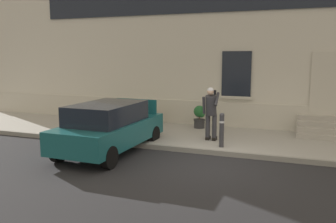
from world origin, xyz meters
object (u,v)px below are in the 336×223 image
at_px(person_on_phone, 211,110).
at_px(planter_charcoal, 200,116).
at_px(bollard_near_person, 222,129).
at_px(hatchback_car_teal, 110,127).
at_px(bollard_far_left, 125,122).
at_px(planter_terracotta, 151,113).
at_px(planter_cream, 107,111).

xyz_separation_m(person_on_phone, planter_charcoal, (-0.88, 1.86, -0.54)).
bearing_deg(bollard_near_person, planter_charcoal, 118.42).
distance_m(hatchback_car_teal, bollard_far_left, 1.23).
height_order(hatchback_car_teal, bollard_far_left, hatchback_car_teal).
height_order(bollard_far_left, person_on_phone, person_on_phone).
distance_m(hatchback_car_teal, planter_terracotta, 3.81).
xyz_separation_m(planter_terracotta, planter_charcoal, (1.99, -0.01, 0.00)).
bearing_deg(planter_terracotta, hatchback_car_teal, -85.86).
bearing_deg(hatchback_car_teal, planter_cream, 121.10).
bearing_deg(hatchback_car_teal, planter_terracotta, 94.14).
xyz_separation_m(person_on_phone, planter_cream, (-4.86, 1.83, -0.54)).
height_order(planter_cream, planter_terracotta, same).
relative_size(planter_cream, planter_terracotta, 1.00).
bearing_deg(planter_terracotta, person_on_phone, -33.02).
xyz_separation_m(hatchback_car_teal, planter_terracotta, (-0.27, 3.80, -0.18)).
bearing_deg(bollard_far_left, hatchback_car_teal, -83.89).
distance_m(bollard_far_left, planter_terracotta, 2.58).
bearing_deg(person_on_phone, bollard_near_person, -42.43).
height_order(planter_cream, planter_charcoal, same).
height_order(bollard_near_person, person_on_phone, person_on_phone).
relative_size(bollard_far_left, planter_cream, 1.22).
bearing_deg(planter_charcoal, planter_terracotta, 179.86).
xyz_separation_m(bollard_far_left, planter_charcoal, (1.85, 2.57, -0.11)).
distance_m(person_on_phone, planter_cream, 5.22).
height_order(hatchback_car_teal, planter_cream, hatchback_car_teal).
xyz_separation_m(planter_cream, planter_terracotta, (1.99, 0.04, 0.00)).
bearing_deg(person_on_phone, planter_terracotta, 158.85).
height_order(hatchback_car_teal, person_on_phone, person_on_phone).
bearing_deg(planter_cream, planter_terracotta, 1.12).
relative_size(bollard_near_person, planter_charcoal, 1.22).
distance_m(hatchback_car_teal, planter_charcoal, 4.16).
distance_m(bollard_far_left, person_on_phone, 2.85).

